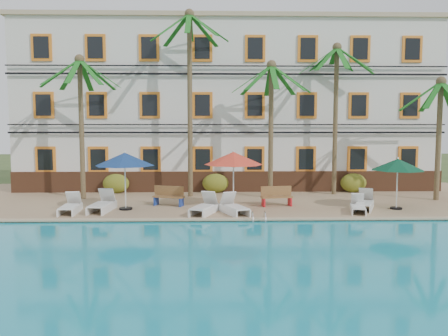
{
  "coord_description": "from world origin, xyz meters",
  "views": [
    {
      "loc": [
        -0.88,
        -18.21,
        3.91
      ],
      "look_at": [
        -0.36,
        3.0,
        2.0
      ],
      "focal_mm": 35.0,
      "sensor_mm": 36.0,
      "label": 1
    }
  ],
  "objects_px": {
    "umbrella_blue": "(125,160)",
    "bench_right": "(276,196)",
    "lounger_e": "(358,207)",
    "bench_left": "(169,196)",
    "palm_c": "(271,110)",
    "palm_e": "(439,120)",
    "lounger_b": "(102,204)",
    "palm_d": "(336,99)",
    "lounger_d": "(234,207)",
    "lounger_f": "(365,203)",
    "pool_ladder": "(259,220)",
    "lounger_a": "(70,206)",
    "umbrella_green": "(398,165)",
    "umbrella_red": "(233,159)",
    "lounger_c": "(205,207)",
    "palm_a": "(81,107)",
    "palm_b": "(190,81)"
  },
  "relations": [
    {
      "from": "lounger_d",
      "to": "lounger_f",
      "type": "height_order",
      "value": "lounger_f"
    },
    {
      "from": "palm_a",
      "to": "palm_e",
      "type": "bearing_deg",
      "value": -2.93
    },
    {
      "from": "palm_e",
      "to": "umbrella_green",
      "type": "bearing_deg",
      "value": -141.34
    },
    {
      "from": "pool_ladder",
      "to": "palm_a",
      "type": "bearing_deg",
      "value": 146.47
    },
    {
      "from": "umbrella_blue",
      "to": "lounger_a",
      "type": "relative_size",
      "value": 1.4
    },
    {
      "from": "palm_d",
      "to": "umbrella_blue",
      "type": "distance_m",
      "value": 12.03
    },
    {
      "from": "lounger_a",
      "to": "lounger_f",
      "type": "xyz_separation_m",
      "value": [
        13.17,
        0.58,
        0.01
      ]
    },
    {
      "from": "umbrella_blue",
      "to": "lounger_c",
      "type": "relative_size",
      "value": 1.28
    },
    {
      "from": "lounger_c",
      "to": "palm_c",
      "type": "bearing_deg",
      "value": 51.85
    },
    {
      "from": "lounger_e",
      "to": "bench_left",
      "type": "bearing_deg",
      "value": 166.93
    },
    {
      "from": "palm_e",
      "to": "lounger_b",
      "type": "relative_size",
      "value": 2.99
    },
    {
      "from": "palm_c",
      "to": "umbrella_blue",
      "type": "xyz_separation_m",
      "value": [
        -7.02,
        -3.29,
        -2.38
      ]
    },
    {
      "from": "lounger_b",
      "to": "bench_left",
      "type": "height_order",
      "value": "lounger_b"
    },
    {
      "from": "palm_e",
      "to": "lounger_d",
      "type": "bearing_deg",
      "value": -162.15
    },
    {
      "from": "lounger_c",
      "to": "lounger_d",
      "type": "bearing_deg",
      "value": -1.14
    },
    {
      "from": "lounger_b",
      "to": "umbrella_blue",
      "type": "bearing_deg",
      "value": 22.35
    },
    {
      "from": "palm_d",
      "to": "bench_right",
      "type": "relative_size",
      "value": 5.38
    },
    {
      "from": "umbrella_red",
      "to": "lounger_b",
      "type": "relative_size",
      "value": 1.28
    },
    {
      "from": "umbrella_blue",
      "to": "bench_right",
      "type": "bearing_deg",
      "value": 6.58
    },
    {
      "from": "palm_d",
      "to": "lounger_c",
      "type": "bearing_deg",
      "value": -142.41
    },
    {
      "from": "palm_b",
      "to": "lounger_d",
      "type": "height_order",
      "value": "palm_b"
    },
    {
      "from": "palm_c",
      "to": "lounger_f",
      "type": "distance_m",
      "value": 6.78
    },
    {
      "from": "palm_b",
      "to": "lounger_a",
      "type": "bearing_deg",
      "value": -137.6
    },
    {
      "from": "lounger_b",
      "to": "lounger_d",
      "type": "height_order",
      "value": "lounger_b"
    },
    {
      "from": "palm_c",
      "to": "bench_right",
      "type": "height_order",
      "value": "palm_c"
    },
    {
      "from": "umbrella_green",
      "to": "lounger_d",
      "type": "distance_m",
      "value": 7.74
    },
    {
      "from": "umbrella_green",
      "to": "lounger_c",
      "type": "bearing_deg",
      "value": -174.22
    },
    {
      "from": "umbrella_red",
      "to": "lounger_f",
      "type": "xyz_separation_m",
      "value": [
        6.0,
        -0.4,
        -2.0
      ]
    },
    {
      "from": "palm_c",
      "to": "lounger_f",
      "type": "height_order",
      "value": "palm_c"
    },
    {
      "from": "lounger_b",
      "to": "bench_right",
      "type": "distance_m",
      "value": 8.03
    },
    {
      "from": "lounger_b",
      "to": "lounger_d",
      "type": "xyz_separation_m",
      "value": [
        5.82,
        -0.7,
        -0.02
      ]
    },
    {
      "from": "palm_a",
      "to": "lounger_c",
      "type": "bearing_deg",
      "value": -33.82
    },
    {
      "from": "umbrella_green",
      "to": "lounger_d",
      "type": "xyz_separation_m",
      "value": [
        -7.49,
        -0.91,
        -1.73
      ]
    },
    {
      "from": "pool_ladder",
      "to": "lounger_a",
      "type": "bearing_deg",
      "value": 167.75
    },
    {
      "from": "umbrella_blue",
      "to": "palm_a",
      "type": "bearing_deg",
      "value": 131.3
    },
    {
      "from": "umbrella_red",
      "to": "lounger_d",
      "type": "bearing_deg",
      "value": -92.03
    },
    {
      "from": "umbrella_blue",
      "to": "bench_left",
      "type": "bearing_deg",
      "value": 28.66
    },
    {
      "from": "palm_e",
      "to": "lounger_b",
      "type": "distance_m",
      "value": 17.1
    },
    {
      "from": "lounger_a",
      "to": "pool_ladder",
      "type": "relative_size",
      "value": 2.57
    },
    {
      "from": "umbrella_red",
      "to": "palm_a",
      "type": "bearing_deg",
      "value": 158.82
    },
    {
      "from": "lounger_c",
      "to": "lounger_d",
      "type": "relative_size",
      "value": 1.03
    },
    {
      "from": "umbrella_blue",
      "to": "lounger_f",
      "type": "bearing_deg",
      "value": -0.74
    },
    {
      "from": "bench_right",
      "to": "palm_c",
      "type": "bearing_deg",
      "value": 89.11
    },
    {
      "from": "lounger_d",
      "to": "bench_right",
      "type": "height_order",
      "value": "bench_right"
    },
    {
      "from": "palm_e",
      "to": "palm_d",
      "type": "bearing_deg",
      "value": 155.99
    },
    {
      "from": "palm_c",
      "to": "bench_right",
      "type": "distance_m",
      "value": 4.88
    },
    {
      "from": "bench_right",
      "to": "lounger_b",
      "type": "bearing_deg",
      "value": -171.42
    },
    {
      "from": "umbrella_red",
      "to": "bench_left",
      "type": "relative_size",
      "value": 1.71
    },
    {
      "from": "bench_right",
      "to": "lounger_d",
      "type": "bearing_deg",
      "value": -138.18
    },
    {
      "from": "lounger_d",
      "to": "lounger_e",
      "type": "xyz_separation_m",
      "value": [
        5.47,
        0.15,
        -0.03
      ]
    }
  ]
}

